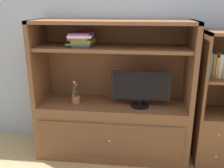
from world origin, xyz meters
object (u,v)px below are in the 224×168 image
tv_monitor (140,88)px  magazine_stack (82,39)px  bookshelf_tall (214,119)px  potted_plant (76,98)px  media_console (113,115)px  upright_book_row (215,66)px

tv_monitor → magazine_stack: magazine_stack is taller
tv_monitor → magazine_stack: bearing=175.1°
magazine_stack → bookshelf_tall: bookshelf_tall is taller
tv_monitor → potted_plant: (-0.74, 0.02, -0.17)m
media_console → upright_book_row: size_ratio=6.72×
tv_monitor → potted_plant: bearing=178.3°
tv_monitor → potted_plant: tv_monitor is taller
upright_book_row → magazine_stack: bearing=-179.8°
media_console → bookshelf_tall: size_ratio=1.17×
magazine_stack → upright_book_row: bearing=0.2°
tv_monitor → magazine_stack: 0.84m
media_console → potted_plant: media_console is taller
tv_monitor → upright_book_row: bearing=4.4°
magazine_stack → upright_book_row: 1.46m
potted_plant → upright_book_row: (1.53, 0.04, 0.43)m
potted_plant → magazine_stack: magazine_stack is taller
upright_book_row → potted_plant: bearing=-178.5°
magazine_stack → upright_book_row: (1.44, 0.00, -0.26)m
magazine_stack → media_console: bearing=1.8°
media_console → tv_monitor: bearing=-11.9°
media_console → magazine_stack: (-0.33, -0.01, 0.89)m
tv_monitor → magazine_stack: size_ratio=1.99×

